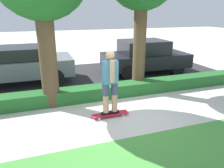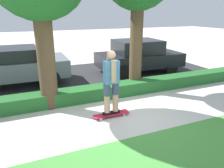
{
  "view_description": "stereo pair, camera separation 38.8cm",
  "coord_description": "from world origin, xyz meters",
  "px_view_note": "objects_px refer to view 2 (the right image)",
  "views": [
    {
      "loc": [
        -2.1,
        -5.02,
        2.79
      ],
      "look_at": [
        -0.13,
        0.6,
        0.8
      ],
      "focal_mm": 35.0,
      "sensor_mm": 36.0,
      "label": 1
    },
    {
      "loc": [
        -2.47,
        -4.88,
        2.79
      ],
      "look_at": [
        -0.13,
        0.6,
        0.8
      ],
      "focal_mm": 35.0,
      "sensor_mm": 36.0,
      "label": 2
    }
  ],
  "objects_px": {
    "skater_person": "(111,81)",
    "parked_car_front": "(10,66)",
    "parked_car_middle": "(138,56)",
    "skateboard": "(111,114)"
  },
  "relations": [
    {
      "from": "skateboard",
      "to": "parked_car_front",
      "type": "bearing_deg",
      "value": 122.27
    },
    {
      "from": "skateboard",
      "to": "parked_car_middle",
      "type": "distance_m",
      "value": 4.95
    },
    {
      "from": "skateboard",
      "to": "parked_car_front",
      "type": "relative_size",
      "value": 0.24
    },
    {
      "from": "skater_person",
      "to": "parked_car_middle",
      "type": "bearing_deg",
      "value": 51.89
    },
    {
      "from": "parked_car_front",
      "to": "parked_car_middle",
      "type": "xyz_separation_m",
      "value": [
        5.55,
        -0.16,
        -0.01
      ]
    },
    {
      "from": "skater_person",
      "to": "parked_car_front",
      "type": "xyz_separation_m",
      "value": [
        -2.53,
        4.01,
        -0.23
      ]
    },
    {
      "from": "skateboard",
      "to": "skater_person",
      "type": "height_order",
      "value": "skater_person"
    },
    {
      "from": "parked_car_front",
      "to": "skater_person",
      "type": "bearing_deg",
      "value": -57.19
    },
    {
      "from": "skateboard",
      "to": "parked_car_middle",
      "type": "height_order",
      "value": "parked_car_middle"
    },
    {
      "from": "skateboard",
      "to": "skater_person",
      "type": "distance_m",
      "value": 0.96
    }
  ]
}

